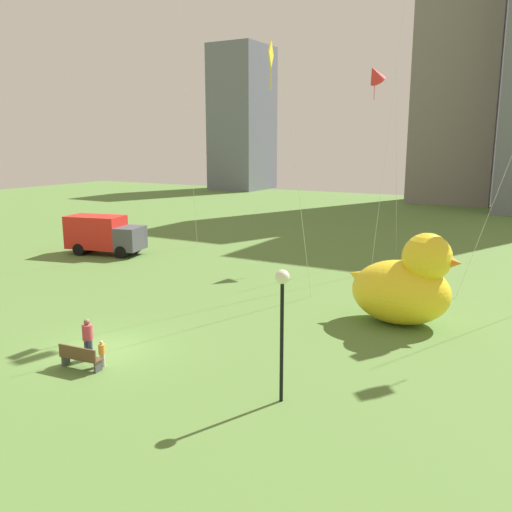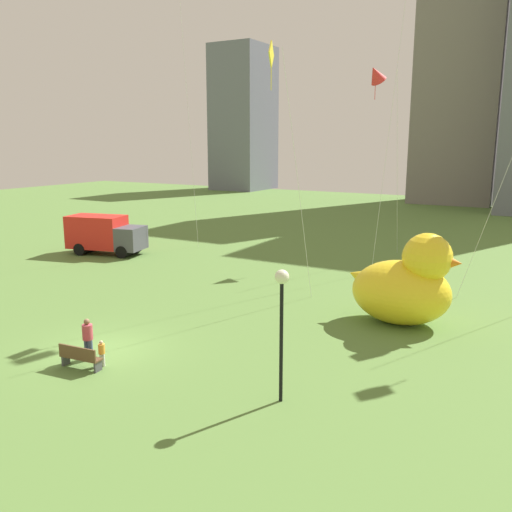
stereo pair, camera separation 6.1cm
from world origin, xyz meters
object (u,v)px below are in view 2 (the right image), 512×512
(person_adult, at_px, (88,337))
(box_truck, at_px, (105,235))
(park_bench, at_px, (80,357))
(kite_yellow, at_px, (274,67))
(giant_inflatable_duck, at_px, (405,285))
(person_child, at_px, (102,352))
(kite_red, at_px, (376,75))
(lamppost, at_px, (282,302))

(person_adult, xyz_separation_m, box_truck, (-14.12, 15.06, 0.54))
(park_bench, relative_size, box_truck, 0.28)
(kite_yellow, bearing_deg, giant_inflatable_duck, -3.37)
(park_bench, bearing_deg, box_truck, 132.45)
(giant_inflatable_duck, bearing_deg, park_bench, -129.29)
(park_bench, bearing_deg, person_child, 49.44)
(giant_inflatable_duck, relative_size, kite_red, 0.38)
(lamppost, bearing_deg, box_truck, 146.84)
(park_bench, relative_size, person_child, 1.73)
(park_bench, xyz_separation_m, kite_yellow, (1.96, 11.47, 11.34))
(giant_inflatable_duck, height_order, lamppost, lamppost)
(person_child, height_order, kite_yellow, kite_yellow)
(person_adult, height_order, kite_red, kite_red)
(box_truck, distance_m, kite_red, 22.60)
(kite_red, bearing_deg, park_bench, -96.19)
(person_child, bearing_deg, kite_red, 84.86)
(park_bench, height_order, kite_red, kite_red)
(person_adult, xyz_separation_m, person_child, (0.93, -0.22, -0.35))
(giant_inflatable_duck, bearing_deg, person_adult, -132.76)
(person_child, relative_size, kite_red, 0.07)
(person_adult, distance_m, person_child, 1.02)
(kite_red, bearing_deg, box_truck, -151.88)
(person_child, bearing_deg, giant_inflatable_duck, 50.78)
(person_child, bearing_deg, box_truck, 134.56)
(giant_inflatable_duck, distance_m, kite_yellow, 12.25)
(person_child, distance_m, lamppost, 7.68)
(person_child, xyz_separation_m, lamppost, (7.11, 0.80, 2.80))
(box_truck, bearing_deg, kite_yellow, -14.99)
(person_child, xyz_separation_m, kite_red, (2.20, 24.50, 12.21))
(giant_inflatable_duck, xyz_separation_m, kite_yellow, (-7.09, 0.42, 9.98))
(park_bench, xyz_separation_m, person_child, (0.52, 0.60, 0.07))
(box_truck, xyz_separation_m, kite_red, (17.25, 9.22, 11.32))
(park_bench, bearing_deg, lamppost, 10.46)
(person_child, relative_size, lamppost, 0.23)
(person_adult, relative_size, kite_red, 0.12)
(person_adult, distance_m, kite_yellow, 15.43)
(kite_yellow, bearing_deg, person_child, -97.56)
(park_bench, xyz_separation_m, lamppost, (7.63, 1.41, 2.87))
(lamppost, xyz_separation_m, kite_yellow, (-5.67, 10.06, 8.47))
(park_bench, distance_m, box_truck, 21.55)
(box_truck, bearing_deg, giant_inflatable_duck, -11.58)
(person_adult, xyz_separation_m, kite_red, (3.14, 24.28, 11.86))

